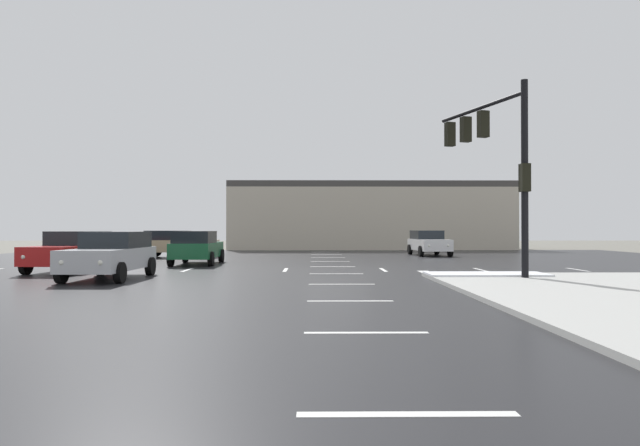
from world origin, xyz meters
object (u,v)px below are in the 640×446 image
Objects in this scene: traffic_signal_mast at (494,149)px; sedan_red at (73,250)px; sedan_tan at (177,243)px; sedan_green at (197,247)px; sedan_white at (428,242)px; sedan_silver at (112,254)px.

traffic_signal_mast is 16.51m from sedan_red.
sedan_red is 11.03m from sedan_tan.
sedan_tan is at bearing 20.45° from sedan_green.
traffic_signal_mast is 14.31m from sedan_green.
traffic_signal_mast is 1.38× the size of sedan_white.
sedan_white is (12.85, 9.13, 0.00)m from sedan_green.
traffic_signal_mast is 20.29m from sedan_tan.
traffic_signal_mast is 1.39× the size of sedan_silver.
traffic_signal_mast is 13.62m from sedan_silver.
sedan_red is 1.01× the size of sedan_white.
sedan_silver is 0.99× the size of sedan_white.
traffic_signal_mast is 1.37× the size of sedan_red.
sedan_green and sedan_tan have the same top height.
sedan_tan is (-2.56, 6.64, 0.00)m from sedan_green.
sedan_white is 15.61m from sedan_tan.
sedan_white is at bearing -55.25° from sedan_green.
sedan_red is at bearing -140.12° from sedan_silver.
sedan_green is at bearing 41.70° from traffic_signal_mast.
traffic_signal_mast reaches higher than sedan_white.
sedan_green is at bearing -73.81° from sedan_tan.
sedan_red is at bearing -54.28° from sedan_white.
traffic_signal_mast reaches higher than sedan_silver.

